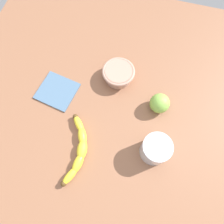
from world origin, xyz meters
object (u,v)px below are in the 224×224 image
object	(u,v)px
banana	(79,149)
smoothie_glass	(155,149)
ceramic_bowl	(118,74)
green_apple_fruit	(160,103)

from	to	relation	value
banana	smoothie_glass	xyz separation A→B (cm)	(24.41, 6.14, 2.56)
smoothie_glass	ceramic_bowl	distance (cm)	31.04
banana	ceramic_bowl	world-z (taller)	ceramic_bowl
smoothie_glass	ceramic_bowl	bearing A→B (deg)	127.21
banana	ceramic_bowl	distance (cm)	31.38
ceramic_bowl	banana	bearing A→B (deg)	-100.39
ceramic_bowl	green_apple_fruit	bearing A→B (deg)	-25.56
banana	ceramic_bowl	xyz separation A→B (cm)	(5.66, 30.84, 1.27)
banana	green_apple_fruit	bearing A→B (deg)	-54.36
banana	ceramic_bowl	bearing A→B (deg)	-19.59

